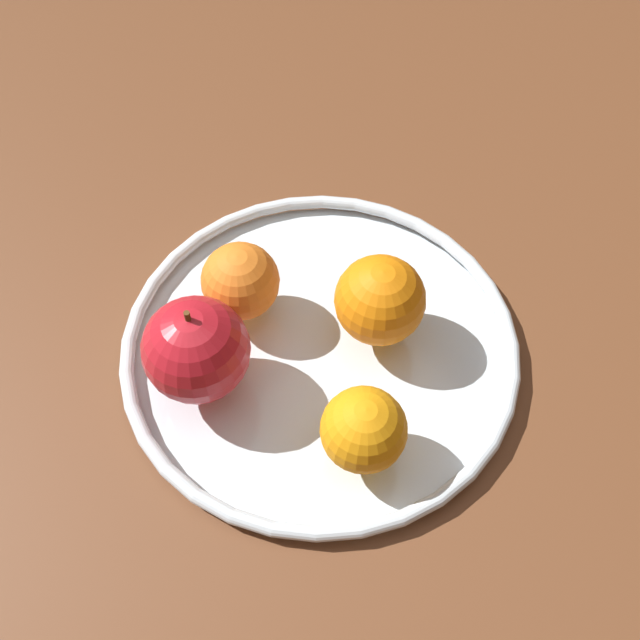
{
  "coord_description": "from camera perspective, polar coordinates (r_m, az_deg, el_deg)",
  "views": [
    {
      "loc": [
        27.55,
        -17.78,
        53.69
      ],
      "look_at": [
        0.0,
        0.0,
        4.8
      ],
      "focal_mm": 41.78,
      "sensor_mm": 36.0,
      "label": 1
    }
  ],
  "objects": [
    {
      "name": "apple",
      "position": [
        0.57,
        -9.46,
        -2.26
      ],
      "size": [
        8.27,
        8.27,
        9.07
      ],
      "color": "red",
      "rests_on": "fruit_bowl"
    },
    {
      "name": "orange_back_right",
      "position": [
        0.59,
        4.61,
        1.53
      ],
      "size": [
        7.36,
        7.36,
        7.36
      ],
      "primitive_type": "sphere",
      "color": "orange",
      "rests_on": "fruit_bowl"
    },
    {
      "name": "fruit_bowl",
      "position": [
        0.62,
        0.0,
        -2.0
      ],
      "size": [
        33.13,
        33.13,
        1.8
      ],
      "color": "silver",
      "rests_on": "ground_plane"
    },
    {
      "name": "orange_center",
      "position": [
        0.54,
        3.37,
        -8.39
      ],
      "size": [
        6.37,
        6.37,
        6.37
      ],
      "primitive_type": "sphere",
      "color": "orange",
      "rests_on": "fruit_bowl"
    },
    {
      "name": "orange_back_left",
      "position": [
        0.61,
        -6.12,
        2.98
      ],
      "size": [
        6.48,
        6.48,
        6.48
      ],
      "primitive_type": "sphere",
      "color": "orange",
      "rests_on": "fruit_bowl"
    },
    {
      "name": "ground_plane",
      "position": [
        0.65,
        0.0,
        -3.36
      ],
      "size": [
        128.61,
        128.61,
        4.0
      ],
      "primitive_type": "cube",
      "color": "brown"
    }
  ]
}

